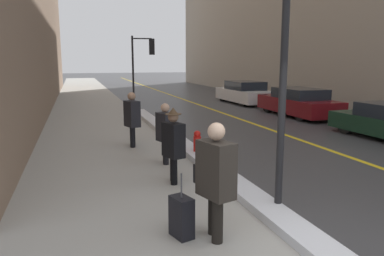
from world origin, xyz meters
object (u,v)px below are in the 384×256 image
(lamp_post, at_px, (285,25))
(parked_car_maroon, at_px, (298,103))
(traffic_light_near, at_px, (144,55))
(pedestrian_in_fedora, at_px, (173,142))
(rolling_suitcase, at_px, (182,217))
(pedestrian_nearside, at_px, (165,131))
(pedestrian_with_shoulder_bag, at_px, (215,176))
(parked_car_white, at_px, (244,93))
(fire_hydrant, at_px, (197,144))
(pedestrian_trailing, at_px, (132,117))

(lamp_post, bearing_deg, parked_car_maroon, 55.63)
(traffic_light_near, xyz_separation_m, pedestrian_in_fedora, (-2.02, -14.42, -1.96))
(pedestrian_in_fedora, relative_size, rolling_suitcase, 1.65)
(lamp_post, xyz_separation_m, pedestrian_nearside, (-1.10, 3.45, -2.20))
(traffic_light_near, bearing_deg, pedestrian_nearside, -92.98)
(pedestrian_with_shoulder_bag, bearing_deg, pedestrian_in_fedora, 161.40)
(traffic_light_near, height_order, parked_car_white, traffic_light_near)
(fire_hydrant, bearing_deg, parked_car_maroon, 40.53)
(pedestrian_nearside, relative_size, parked_car_white, 0.32)
(pedestrian_trailing, distance_m, parked_car_maroon, 9.15)
(pedestrian_trailing, xyz_separation_m, rolling_suitcase, (-0.19, -5.97, -0.59))
(fire_hydrant, bearing_deg, pedestrian_nearside, -156.62)
(lamp_post, relative_size, pedestrian_trailing, 3.17)
(pedestrian_nearside, relative_size, rolling_suitcase, 1.57)
(lamp_post, xyz_separation_m, pedestrian_in_fedora, (-1.29, 1.95, -2.17))
(pedestrian_in_fedora, bearing_deg, lamp_post, 16.26)
(parked_car_maroon, distance_m, fire_hydrant, 8.88)
(pedestrian_in_fedora, xyz_separation_m, rolling_suitcase, (-0.50, -2.37, -0.56))
(lamp_post, xyz_separation_m, pedestrian_with_shoulder_bag, (-1.35, -0.59, -2.10))
(rolling_suitcase, bearing_deg, parked_car_white, 134.80)
(parked_car_white, bearing_deg, traffic_light_near, 77.43)
(pedestrian_nearside, bearing_deg, fire_hydrant, 96.11)
(pedestrian_trailing, bearing_deg, parked_car_maroon, 99.24)
(rolling_suitcase, xyz_separation_m, fire_hydrant, (1.63, 4.29, 0.04))
(pedestrian_with_shoulder_bag, relative_size, rolling_suitcase, 1.75)
(pedestrian_trailing, distance_m, rolling_suitcase, 6.01)
(lamp_post, height_order, pedestrian_trailing, lamp_post)
(traffic_light_near, relative_size, pedestrian_nearside, 2.62)
(pedestrian_in_fedora, relative_size, parked_car_maroon, 0.33)
(traffic_light_near, relative_size, parked_car_maroon, 0.82)
(rolling_suitcase, bearing_deg, pedestrian_trailing, 160.92)
(traffic_light_near, relative_size, pedestrian_with_shoulder_bag, 2.34)
(lamp_post, bearing_deg, traffic_light_near, 87.43)
(lamp_post, distance_m, pedestrian_with_shoulder_bag, 2.57)
(traffic_light_near, height_order, pedestrian_in_fedora, traffic_light_near)
(traffic_light_near, height_order, pedestrian_trailing, traffic_light_near)
(pedestrian_with_shoulder_bag, bearing_deg, rolling_suitcase, -128.00)
(pedestrian_in_fedora, distance_m, rolling_suitcase, 2.49)
(lamp_post, relative_size, rolling_suitcase, 5.35)
(pedestrian_with_shoulder_bag, distance_m, pedestrian_in_fedora, 2.54)
(pedestrian_nearside, xyz_separation_m, rolling_suitcase, (-0.69, -3.88, -0.52))
(parked_car_maroon, bearing_deg, rolling_suitcase, 140.74)
(parked_car_white, height_order, rolling_suitcase, parked_car_white)
(pedestrian_in_fedora, relative_size, parked_car_white, 0.34)
(pedestrian_nearside, xyz_separation_m, pedestrian_trailing, (-0.50, 2.09, 0.06))
(pedestrian_trailing, xyz_separation_m, parked_car_maroon, (8.19, 4.08, -0.28))
(parked_car_maroon, distance_m, rolling_suitcase, 13.09)
(pedestrian_trailing, height_order, parked_car_white, pedestrian_trailing)
(traffic_light_near, height_order, pedestrian_with_shoulder_bag, traffic_light_near)
(rolling_suitcase, bearing_deg, pedestrian_in_fedora, 150.86)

